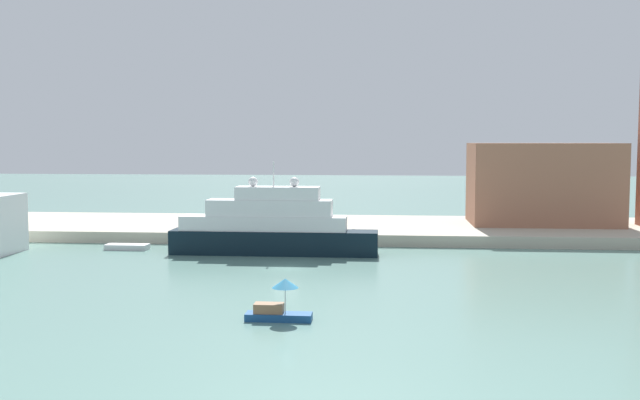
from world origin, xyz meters
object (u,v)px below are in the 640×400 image
Objects in this scene: harbor_building at (543,184)px; parked_car at (217,220)px; work_barge at (127,247)px; mooring_bollard at (354,232)px; large_yacht at (271,227)px; person_figure at (242,220)px; small_motorboat at (279,304)px.

harbor_building reaches higher than parked_car.
work_barge is 8.35× the size of mooring_bollard.
mooring_bollard is (26.83, 5.80, 1.43)m from work_barge.
large_yacht is 39.28× the size of mooring_bollard.
harbor_building reaches higher than work_barge.
person_figure is at bearing 112.51° from large_yacht.
person_figure reaches higher than work_barge.
harbor_building is (29.31, 51.43, 5.87)m from small_motorboat.
work_barge is at bearing 173.77° from large_yacht.
parked_car is (-44.79, -5.25, -4.99)m from harbor_building.
large_yacht is 15.10× the size of person_figure.
mooring_bollard is at bearing 40.37° from large_yacht.
work_barge is 17.85m from person_figure.
parked_car is at bearing 61.43° from work_barge.
parked_car is 3.60m from person_figure.
work_barge is at bearing -167.80° from mooring_bollard.
mooring_bollard reaches higher than work_barge.
harbor_building is at bearing 20.18° from work_barge.
large_yacht is 18.91m from parked_car.
small_motorboat is at bearing -79.90° from large_yacht.
person_figure is at bearing 50.78° from work_barge.
parked_car is (-15.48, 46.18, 0.87)m from small_motorboat.
harbor_building is at bearing 27.76° from mooring_bollard.
harbor_building is at bearing 6.69° from parked_car.
small_motorboat is 38.15m from mooring_bollard.
person_figure is at bearing 104.51° from small_motorboat.
parked_car is 2.92× the size of person_figure.
harbor_building is 32.74× the size of mooring_bollard.
small_motorboat is at bearing -71.47° from parked_car.
mooring_bollard is (3.71, 37.96, 0.57)m from small_motorboat.
parked_car is 20.88m from mooring_bollard.
large_yacht is at bearing 100.10° from small_motorboat.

